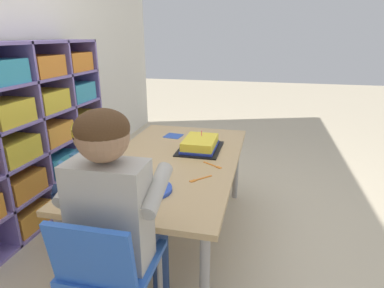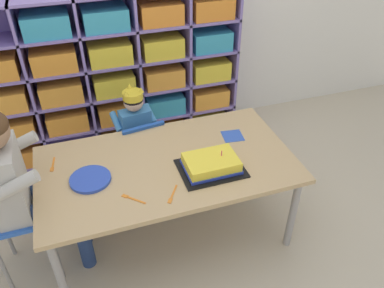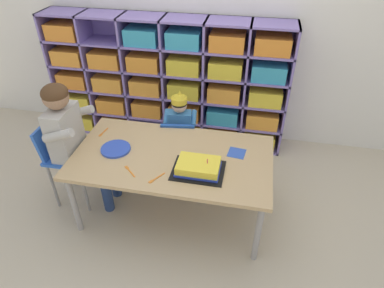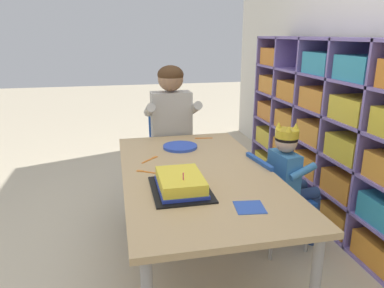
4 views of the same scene
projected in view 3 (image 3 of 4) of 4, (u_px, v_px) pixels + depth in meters
name	position (u px, v px, depth m)	size (l,w,h in m)	color
ground	(175.00, 209.00, 2.86)	(16.00, 16.00, 0.00)	beige
storage_cubby_shelf	(168.00, 85.00, 3.42)	(2.42, 0.32, 1.29)	#7F6BB2
activity_table	(172.00, 160.00, 2.54)	(1.49, 0.82, 0.58)	tan
classroom_chair_blue	(179.00, 141.00, 3.05)	(0.35, 0.38, 0.61)	#1E4CA8
child_with_crown	(180.00, 122.00, 3.06)	(0.32, 0.32, 0.81)	#3D7FBC
classroom_chair_adult_side	(65.00, 154.00, 2.72)	(0.36, 0.35, 0.74)	blue
adult_helper_seated	(73.00, 134.00, 2.57)	(0.44, 0.41, 1.09)	#B2ADA3
birthday_cake_on_tray	(198.00, 167.00, 2.35)	(0.37, 0.28, 0.11)	black
paper_plate_stack	(116.00, 149.00, 2.57)	(0.23, 0.23, 0.02)	blue
paper_napkin_square	(237.00, 153.00, 2.54)	(0.13, 0.13, 0.00)	#3356B7
fork_near_cake_tray	(103.00, 133.00, 2.76)	(0.04, 0.13, 0.00)	orange
fork_at_table_front_edge	(129.00, 171.00, 2.37)	(0.11, 0.11, 0.00)	orange
fork_beside_plate_stack	(156.00, 179.00, 2.30)	(0.09, 0.13, 0.00)	orange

